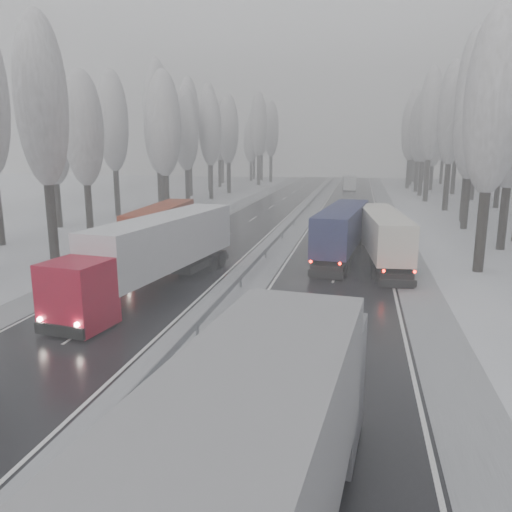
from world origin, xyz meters
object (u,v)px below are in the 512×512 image
(box_truck_distant, at_px, (349,183))
(truck_red_red, at_px, (157,228))
(truck_blue_box, at_px, (344,227))
(truck_red_white, at_px, (156,249))
(truck_cream_box, at_px, (381,232))

(box_truck_distant, height_order, truck_red_red, truck_red_red)
(truck_blue_box, xyz_separation_m, truck_red_red, (-13.81, -2.54, -0.12))
(truck_red_white, xyz_separation_m, truck_red_red, (-3.70, 8.86, -0.31))
(truck_red_red, bearing_deg, truck_blue_box, 6.00)
(truck_cream_box, distance_m, truck_red_red, 16.47)
(truck_blue_box, bearing_deg, box_truck_distant, 97.39)
(truck_cream_box, xyz_separation_m, truck_red_red, (-16.42, -1.38, -0.03))
(box_truck_distant, bearing_deg, truck_red_red, -105.00)
(truck_red_white, bearing_deg, truck_blue_box, 56.32)
(truck_blue_box, xyz_separation_m, truck_red_white, (-10.11, -11.40, 0.20))
(box_truck_distant, relative_size, truck_red_white, 0.46)
(truck_blue_box, height_order, truck_cream_box, truck_blue_box)
(truck_cream_box, bearing_deg, truck_red_white, -146.94)
(truck_blue_box, height_order, truck_red_white, truck_red_white)
(truck_blue_box, relative_size, truck_cream_box, 1.04)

